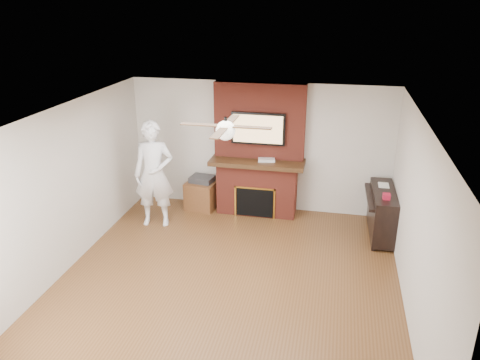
% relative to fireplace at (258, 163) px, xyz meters
% --- Properties ---
extents(room_shell, '(5.36, 5.86, 2.86)m').
position_rel_fireplace_xyz_m(room_shell, '(0.00, -2.55, 0.25)').
color(room_shell, '#533218').
rests_on(room_shell, ground).
extents(fireplace, '(1.78, 0.64, 2.50)m').
position_rel_fireplace_xyz_m(fireplace, '(0.00, 0.00, 0.00)').
color(fireplace, maroon).
rests_on(fireplace, ground).
extents(tv, '(1.00, 0.08, 0.60)m').
position_rel_fireplace_xyz_m(tv, '(0.00, -0.05, 0.68)').
color(tv, black).
rests_on(tv, fireplace).
extents(ceiling_fan, '(1.21, 1.21, 0.31)m').
position_rel_fireplace_xyz_m(ceiling_fan, '(-0.00, -2.55, 1.34)').
color(ceiling_fan, black).
rests_on(ceiling_fan, room_shell).
extents(person, '(0.79, 0.60, 1.96)m').
position_rel_fireplace_xyz_m(person, '(-1.73, -0.94, -0.02)').
color(person, white).
rests_on(person, ground).
extents(side_table, '(0.65, 0.65, 0.66)m').
position_rel_fireplace_xyz_m(side_table, '(-1.10, -0.07, -0.69)').
color(side_table, '#593319').
rests_on(side_table, ground).
extents(piano, '(0.51, 1.30, 0.93)m').
position_rel_fireplace_xyz_m(piano, '(2.29, -0.55, -0.54)').
color(piano, black).
rests_on(piano, ground).
extents(cable_box, '(0.33, 0.22, 0.04)m').
position_rel_fireplace_xyz_m(cable_box, '(0.18, -0.10, 0.11)').
color(cable_box, silver).
rests_on(cable_box, fireplace).
extents(candle_orange, '(0.07, 0.07, 0.12)m').
position_rel_fireplace_xyz_m(candle_orange, '(-0.12, -0.25, -0.93)').
color(candle_orange, '#C66017').
rests_on(candle_orange, ground).
extents(candle_green, '(0.07, 0.07, 0.09)m').
position_rel_fireplace_xyz_m(candle_green, '(0.07, -0.22, -0.95)').
color(candle_green, '#4C8434').
rests_on(candle_green, ground).
extents(candle_cream, '(0.08, 0.08, 0.10)m').
position_rel_fireplace_xyz_m(candle_cream, '(0.10, -0.20, -0.95)').
color(candle_cream, beige).
rests_on(candle_cream, ground).
extents(candle_blue, '(0.06, 0.06, 0.07)m').
position_rel_fireplace_xyz_m(candle_blue, '(0.22, -0.22, -0.96)').
color(candle_blue, '#3A59AF').
rests_on(candle_blue, ground).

